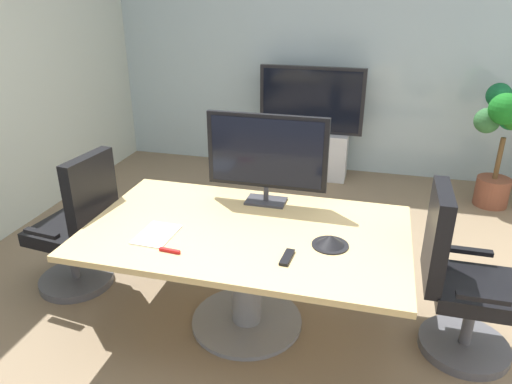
# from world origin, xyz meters

# --- Properties ---
(ground_plane) EXTENTS (7.14, 7.14, 0.00)m
(ground_plane) POSITION_xyz_m (0.00, 0.00, 0.00)
(ground_plane) COLOR #7A664C
(wall_back_glass_partition) EXTENTS (5.32, 0.10, 2.86)m
(wall_back_glass_partition) POSITION_xyz_m (0.00, 3.07, 1.43)
(wall_back_glass_partition) COLOR #9EB2B7
(wall_back_glass_partition) RESTS_ON ground
(conference_table) EXTENTS (2.03, 1.21, 0.73)m
(conference_table) POSITION_xyz_m (-0.12, -0.14, 0.56)
(conference_table) COLOR tan
(conference_table) RESTS_ON ground
(office_chair_left) EXTENTS (0.62, 0.60, 1.09)m
(office_chair_left) POSITION_xyz_m (-1.44, -0.04, 0.46)
(office_chair_left) COLOR #4C4C51
(office_chair_left) RESTS_ON ground
(office_chair_right) EXTENTS (0.60, 0.57, 1.09)m
(office_chair_right) POSITION_xyz_m (1.21, -0.05, 0.46)
(office_chair_right) COLOR #4C4C51
(office_chair_right) RESTS_ON ground
(tv_monitor) EXTENTS (0.84, 0.18, 0.64)m
(tv_monitor) POSITION_xyz_m (-0.09, 0.29, 1.09)
(tv_monitor) COLOR #333338
(tv_monitor) RESTS_ON conference_table
(wall_display_unit) EXTENTS (1.20, 0.36, 1.31)m
(wall_display_unit) POSITION_xyz_m (-0.14, 2.71, 0.44)
(wall_display_unit) COLOR #B7BABC
(wall_display_unit) RESTS_ON ground
(potted_plant) EXTENTS (0.59, 0.64, 1.25)m
(potted_plant) POSITION_xyz_m (1.85, 2.37, 0.79)
(potted_plant) COLOR brown
(potted_plant) RESTS_ON ground
(conference_phone) EXTENTS (0.22, 0.22, 0.07)m
(conference_phone) POSITION_xyz_m (0.42, -0.22, 0.77)
(conference_phone) COLOR black
(conference_phone) RESTS_ON conference_table
(remote_control) EXTENTS (0.06, 0.17, 0.02)m
(remote_control) POSITION_xyz_m (0.21, -0.43, 0.74)
(remote_control) COLOR black
(remote_control) RESTS_ON conference_table
(whiteboard_marker) EXTENTS (0.13, 0.03, 0.02)m
(whiteboard_marker) POSITION_xyz_m (-0.47, -0.53, 0.74)
(whiteboard_marker) COLOR red
(whiteboard_marker) RESTS_ON conference_table
(paper_notepad) EXTENTS (0.22, 0.31, 0.01)m
(paper_notepad) POSITION_xyz_m (-0.63, -0.36, 0.74)
(paper_notepad) COLOR white
(paper_notepad) RESTS_ON conference_table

